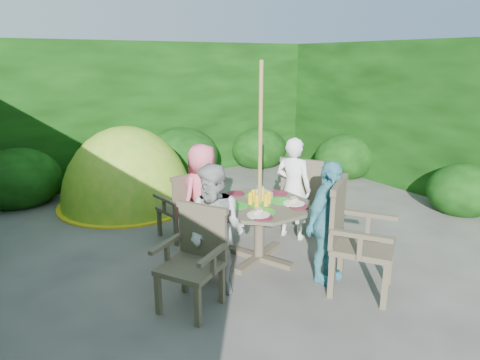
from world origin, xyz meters
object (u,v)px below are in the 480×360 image
garden_chair_back (183,205)px  garden_chair_front (354,236)px  child_left (215,230)px  garden_chair_left (195,257)px  child_front (327,223)px  garden_chair_right (304,193)px  child_right (293,188)px  dome_tent (129,204)px  patio_table (259,213)px  parasol_pole (260,166)px  child_back (203,195)px

garden_chair_back → garden_chair_front: (0.87, -2.02, 0.11)m
garden_chair_front → child_left: (-1.15, 0.69, 0.08)m
garden_chair_left → child_front: size_ratio=0.71×
garden_chair_right → garden_chair_front: size_ratio=0.91×
garden_chair_back → child_right: child_right is taller
garden_chair_back → garden_chair_front: 2.20m
garden_chair_front → dome_tent: (-1.04, 3.70, -0.56)m
child_front → dome_tent: child_front is taller
patio_table → parasol_pole: 0.53m
parasol_pole → child_front: 0.93m
child_right → child_back: 1.13m
patio_table → garden_chair_right: 1.09m
patio_table → garden_chair_right: garden_chair_right is taller
parasol_pole → child_front: (0.32, -0.73, -0.47)m
patio_table → child_right: size_ratio=1.18×
patio_table → garden_chair_back: 1.11m
garden_chair_front → child_back: size_ratio=0.84×
parasol_pole → garden_chair_left: bearing=-157.2°
patio_table → child_front: child_front is taller
garden_chair_back → child_right: size_ratio=0.65×
garden_chair_back → child_back: bearing=108.0°
patio_table → garden_chair_front: bearing=-67.8°
garden_chair_left → garden_chair_front: garden_chair_front is taller
garden_chair_left → garden_chair_back: size_ratio=1.07×
garden_chair_right → garden_chair_left: size_ratio=1.07×
patio_table → child_back: size_ratio=1.22×
parasol_pole → garden_chair_back: parasol_pole is taller
patio_table → parasol_pole: size_ratio=0.70×
garden_chair_left → garden_chair_back: garden_chair_left is taller
child_left → child_front: bearing=36.9°
patio_table → child_right: bearing=23.3°
garden_chair_front → parasol_pole: bearing=78.1°
child_right → child_left: bearing=87.8°
garden_chair_back → child_front: bearing=105.1°
parasol_pole → garden_chair_front: bearing=-67.6°
child_front → child_left: bearing=139.9°
child_left → child_right: bearing=81.9°
child_right → dome_tent: child_right is taller
garden_chair_left → child_right: bearing=82.3°
garden_chair_front → child_front: bearing=75.5°
child_right → child_left: size_ratio=1.01×
child_right → child_front: child_right is taller
child_front → dome_tent: 3.61m
child_left → child_back: bearing=126.9°
patio_table → child_back: (-0.32, 0.73, 0.06)m
garden_chair_back → child_left: bearing=69.4°
parasol_pole → dome_tent: bearing=103.0°
garden_chair_left → garden_chair_front: bearing=37.2°
child_back → garden_chair_right: bearing=148.5°
garden_chair_left → child_back: bearing=118.3°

